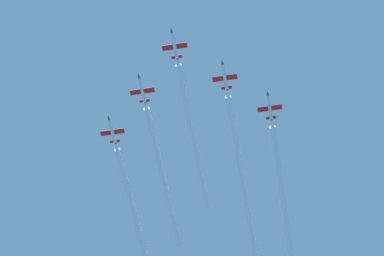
% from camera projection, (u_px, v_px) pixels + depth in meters
% --- Properties ---
extents(jet_lead, '(7.77, 11.32, 2.72)m').
position_uv_depth(jet_lead, '(174.00, 44.00, 275.07)').
color(jet_lead, silver).
extents(jet_left_wingman, '(7.77, 11.32, 2.72)m').
position_uv_depth(jet_left_wingman, '(224.00, 76.00, 279.76)').
color(jet_left_wingman, silver).
extents(jet_right_wingman, '(7.77, 11.32, 2.72)m').
position_uv_depth(jet_right_wingman, '(142.00, 89.00, 283.44)').
color(jet_right_wingman, silver).
extents(jet_outer_left, '(7.77, 11.32, 2.72)m').
position_uv_depth(jet_outer_left, '(269.00, 106.00, 284.98)').
color(jet_outer_left, silver).
extents(jet_outer_right, '(7.77, 11.32, 2.72)m').
position_uv_depth(jet_outer_right, '(112.00, 130.00, 290.41)').
color(jet_outer_right, silver).
extents(smoke_trail_lead, '(2.15, 61.23, 2.15)m').
position_uv_depth(smoke_trail_lead, '(193.00, 137.00, 295.82)').
color(smoke_trail_lead, white).
extents(smoke_trail_left_wingman, '(2.15, 74.76, 2.15)m').
position_uv_depth(smoke_trail_left_wingman, '(243.00, 181.00, 304.43)').
color(smoke_trail_left_wingman, white).
extents(smoke_trail_right_wingman, '(2.15, 63.41, 2.15)m').
position_uv_depth(smoke_trail_right_wingman, '(163.00, 179.00, 304.82)').
color(smoke_trail_right_wingman, white).
extents(smoke_trail_outer_left, '(2.15, 79.05, 2.15)m').
position_uv_depth(smoke_trail_outer_left, '(284.00, 212.00, 310.88)').
color(smoke_trail_outer_left, white).
extents(smoke_trail_outer_right, '(2.15, 72.93, 2.15)m').
position_uv_depth(smoke_trail_outer_right, '(138.00, 225.00, 314.54)').
color(smoke_trail_outer_right, white).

